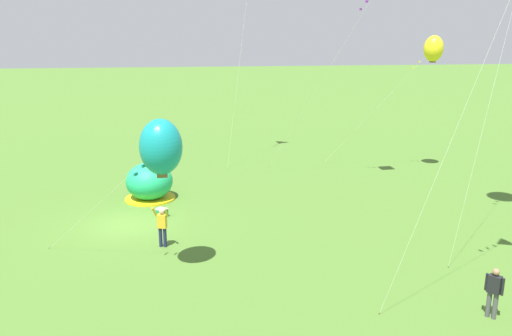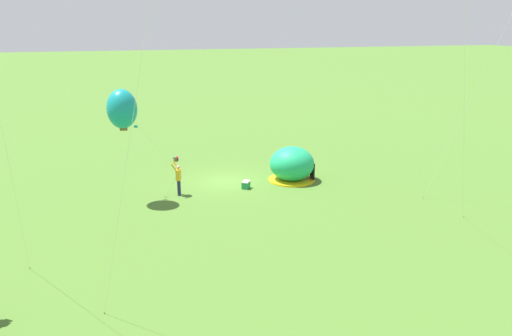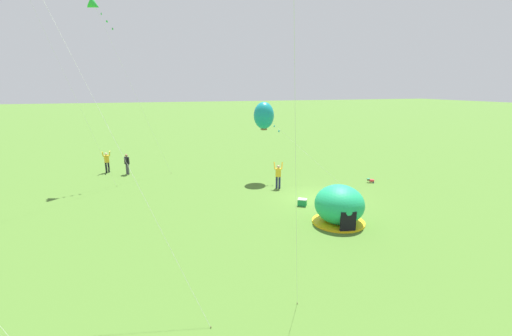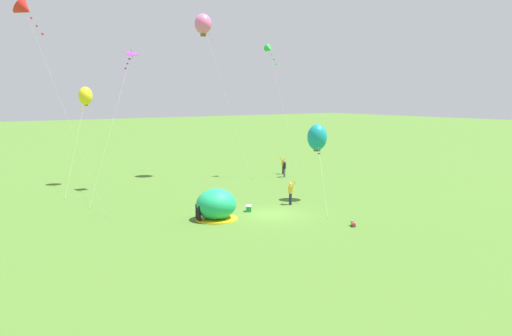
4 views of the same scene
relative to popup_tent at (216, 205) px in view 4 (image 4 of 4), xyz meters
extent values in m
plane|color=#477028|center=(4.00, -0.98, -1.00)|extent=(300.00, 300.00, 0.00)
ellipsoid|color=#1EAD6B|center=(0.01, 0.00, 0.05)|extent=(2.70, 2.60, 2.10)
cylinder|color=yellow|center=(0.01, 0.00, -0.95)|extent=(2.81, 2.81, 0.10)
cube|color=black|center=(-1.24, 0.23, -0.45)|extent=(0.27, 0.81, 1.10)
cube|color=#1E8C4C|center=(3.09, 0.66, -0.81)|extent=(0.60, 0.63, 0.38)
cube|color=white|center=(3.09, 0.66, -0.59)|extent=(0.61, 0.64, 0.06)
cylinder|color=red|center=(6.12, -6.64, -0.83)|extent=(0.36, 0.39, 0.22)
sphere|color=#9E7051|center=(6.26, -6.42, -0.80)|extent=(0.19, 0.19, 0.19)
cylinder|color=#338C59|center=(6.26, -6.42, -0.71)|extent=(0.24, 0.24, 0.06)
cylinder|color=#9E7051|center=(6.10, -6.48, -0.91)|extent=(0.07, 0.07, 0.17)
cylinder|color=#9E7051|center=(6.27, -6.59, -0.91)|extent=(0.07, 0.07, 0.17)
cylinder|color=navy|center=(5.99, -6.70, -0.93)|extent=(0.09, 0.09, 0.13)
cylinder|color=navy|center=(6.13, -6.78, -0.93)|extent=(0.09, 0.09, 0.13)
cylinder|color=#4C4C51|center=(14.77, 11.21, -0.56)|extent=(0.15, 0.15, 0.88)
cylinder|color=#4C4C51|center=(14.60, 11.10, -0.56)|extent=(0.15, 0.15, 0.88)
cube|color=black|center=(14.68, 11.16, 0.18)|extent=(0.45, 0.42, 0.60)
sphere|color=#9E7051|center=(14.68, 11.16, 0.61)|extent=(0.22, 0.22, 0.22)
cylinder|color=black|center=(14.89, 11.30, 0.18)|extent=(0.09, 0.09, 0.58)
cylinder|color=black|center=(14.48, 11.01, 0.18)|extent=(0.09, 0.09, 0.58)
cylinder|color=#1E2347|center=(7.01, 0.81, -0.56)|extent=(0.15, 0.15, 0.88)
cylinder|color=#1E2347|center=(6.94, 0.62, -0.56)|extent=(0.15, 0.15, 0.88)
cube|color=gold|center=(6.97, 0.71, 0.18)|extent=(0.36, 0.44, 0.60)
sphere|color=tan|center=(6.97, 0.71, 0.61)|extent=(0.22, 0.22, 0.22)
cylinder|color=gold|center=(7.20, 0.91, 0.65)|extent=(0.39, 0.16, 0.50)
cylinder|color=gold|center=(7.02, 0.41, 0.65)|extent=(0.37, 0.26, 0.50)
cylinder|color=black|center=(15.90, 12.70, -0.56)|extent=(0.15, 0.15, 0.88)
cylinder|color=black|center=(15.87, 12.90, -0.56)|extent=(0.15, 0.15, 0.88)
cube|color=gold|center=(15.88, 12.80, 0.18)|extent=(0.29, 0.41, 0.60)
sphere|color=beige|center=(15.88, 12.80, 0.61)|extent=(0.22, 0.22, 0.22)
cylinder|color=gold|center=(15.77, 12.52, 0.65)|extent=(0.39, 0.20, 0.50)
cylinder|color=gold|center=(15.70, 13.04, 0.65)|extent=(0.38, 0.10, 0.50)
cylinder|color=silver|center=(9.69, 13.97, 6.62)|extent=(2.82, 4.34, 15.23)
cylinder|color=brown|center=(11.09, 11.80, -0.97)|extent=(0.03, 0.03, 0.06)
ellipsoid|color=pink|center=(8.28, 16.14, 14.23)|extent=(1.67, 1.67, 1.95)
cube|color=brown|center=(8.28, 16.14, 13.18)|extent=(0.42, 0.42, 0.30)
cube|color=pink|center=(8.49, 15.81, 13.65)|extent=(0.20, 0.16, 0.12)
cube|color=pink|center=(8.67, 15.54, 13.16)|extent=(0.19, 0.17, 0.12)
cube|color=pink|center=(8.85, 15.26, 12.66)|extent=(0.18, 0.19, 0.12)
cylinder|color=silver|center=(-4.75, 15.32, 3.10)|extent=(3.78, 5.86, 8.20)
cylinder|color=brown|center=(-6.64, 12.39, -0.97)|extent=(0.03, 0.03, 0.06)
ellipsoid|color=yellow|center=(-2.87, 18.24, 7.20)|extent=(1.23, 1.23, 1.67)
cube|color=brown|center=(-2.87, 18.24, 6.43)|extent=(0.31, 0.31, 0.22)
cube|color=yellow|center=(-3.11, 17.87, 6.75)|extent=(0.21, 0.11, 0.12)
cube|color=yellow|center=(-3.31, 17.56, 6.36)|extent=(0.21, 0.12, 0.12)
cube|color=yellow|center=(-3.51, 17.25, 5.98)|extent=(0.21, 0.13, 0.12)
cylinder|color=silver|center=(-7.72, 6.27, 5.88)|extent=(3.91, 2.34, 13.75)
cylinder|color=brown|center=(-5.77, 5.10, -0.97)|extent=(0.03, 0.03, 0.06)
cone|color=red|center=(-9.67, 7.43, 12.75)|extent=(1.76, 1.71, 1.43)
cube|color=red|center=(-9.34, 7.24, 12.17)|extent=(0.15, 0.20, 0.12)
cube|color=red|center=(-9.06, 7.07, 11.67)|extent=(0.16, 0.20, 0.12)
cube|color=red|center=(-8.78, 6.90, 11.18)|extent=(0.18, 0.18, 0.12)
cylinder|color=silver|center=(-3.17, 10.67, 4.89)|extent=(5.73, 5.16, 11.77)
cylinder|color=brown|center=(-6.03, 8.09, -0.97)|extent=(0.03, 0.03, 0.06)
cube|color=purple|center=(-0.31, 13.25, 10.77)|extent=(1.01, 0.97, 0.33)
cylinder|color=#332314|center=(-0.31, 13.25, 10.78)|extent=(0.22, 0.20, 0.79)
cube|color=purple|center=(-0.63, 12.96, 10.29)|extent=(0.20, 0.17, 0.12)
cube|color=purple|center=(-0.90, 12.72, 9.88)|extent=(0.13, 0.21, 0.12)
cube|color=purple|center=(-1.17, 12.47, 9.47)|extent=(0.17, 0.19, 0.12)
cylinder|color=silver|center=(8.01, -1.64, 1.51)|extent=(3.43, 5.00, 5.01)
cylinder|color=brown|center=(6.31, -4.13, -0.97)|extent=(0.03, 0.03, 0.06)
ellipsoid|color=teal|center=(9.72, 0.86, 4.01)|extent=(1.54, 1.54, 2.04)
cube|color=brown|center=(9.72, 0.86, 3.05)|extent=(0.39, 0.39, 0.28)
cube|color=teal|center=(9.47, 0.49, 3.59)|extent=(0.20, 0.17, 0.12)
cube|color=teal|center=(9.26, 0.18, 3.23)|extent=(0.20, 0.15, 0.12)
cube|color=teal|center=(9.05, -0.13, 2.86)|extent=(0.20, 0.16, 0.12)
cylinder|color=silver|center=(13.71, 10.00, 5.40)|extent=(0.32, 4.64, 12.80)
cylinder|color=brown|center=(13.87, 7.68, -0.97)|extent=(0.03, 0.03, 0.06)
cone|color=green|center=(13.55, 12.32, 11.80)|extent=(0.87, 1.01, 1.02)
cube|color=green|center=(13.58, 11.92, 11.23)|extent=(0.20, 0.07, 0.12)
cube|color=green|center=(13.60, 11.59, 10.75)|extent=(0.21, 0.10, 0.12)
cube|color=green|center=(13.62, 11.26, 10.27)|extent=(0.21, 0.11, 0.12)
camera|label=1|loc=(27.55, 1.10, 7.72)|focal=35.00mm
camera|label=2|loc=(10.47, 27.13, 8.30)|focal=35.00mm
camera|label=3|loc=(-14.99, 9.59, 6.16)|focal=24.00mm
camera|label=4|loc=(-16.62, -28.15, 7.22)|focal=35.00mm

